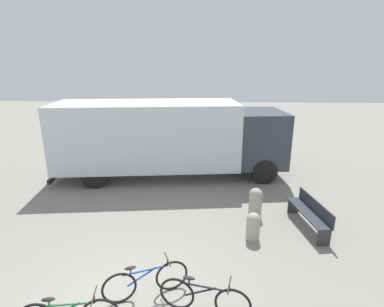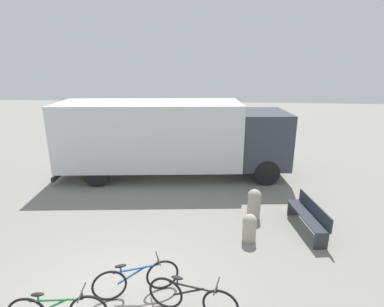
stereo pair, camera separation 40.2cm
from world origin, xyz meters
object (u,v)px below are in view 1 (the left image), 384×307
object	(u,v)px
bollard_far_bench	(255,201)
bicycle_far	(204,298)
park_bench	(310,212)
bicycle_middle	(146,281)
delivery_truck	(168,135)
bollard_near_bench	(253,225)

from	to	relation	value
bollard_far_bench	bicycle_far	bearing A→B (deg)	-112.11
park_bench	bollard_far_bench	bearing A→B (deg)	59.39
park_bench	bicycle_middle	size ratio (longest dim) A/B	1.19
bicycle_far	bicycle_middle	bearing A→B (deg)	173.19
bicycle_middle	bollard_far_bench	world-z (taller)	bollard_far_bench
park_bench	bicycle_middle	xyz separation A→B (m)	(-3.98, -2.70, -0.11)
delivery_truck	bicycle_far	xyz separation A→B (m)	(1.44, -6.88, -1.28)
bicycle_middle	bicycle_far	size ratio (longest dim) A/B	0.95
delivery_truck	bollard_near_bench	world-z (taller)	delivery_truck
bicycle_middle	bollard_near_bench	distance (m)	3.14
delivery_truck	bollard_far_bench	size ratio (longest dim) A/B	10.10
delivery_truck	park_bench	distance (m)	5.86
delivery_truck	bollard_far_bench	xyz separation A→B (m)	(2.91, -3.25, -1.16)
park_bench	bicycle_far	bearing A→B (deg)	128.20
delivery_truck	bicycle_far	distance (m)	7.15
bicycle_far	bollard_near_bench	size ratio (longest dim) A/B	2.27
park_bench	bollard_far_bench	world-z (taller)	bollard_far_bench
bicycle_far	bollard_near_bench	distance (m)	2.76
bicycle_far	park_bench	bearing A→B (deg)	59.36
delivery_truck	park_bench	bearing A→B (deg)	-47.62
delivery_truck	bollard_far_bench	distance (m)	4.51
bollard_near_bench	park_bench	bearing A→B (deg)	20.70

